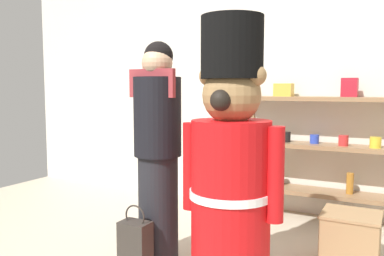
# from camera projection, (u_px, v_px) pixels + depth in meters

# --- Properties ---
(back_wall) EXTENTS (6.40, 0.12, 2.60)m
(back_wall) POSITION_uv_depth(u_px,v_px,m) (263.00, 86.00, 4.27)
(back_wall) COLOR silver
(back_wall) RESTS_ON ground_plane
(merchandise_shelf) EXTENTS (1.40, 0.35, 1.50)m
(merchandise_shelf) POSITION_uv_depth(u_px,v_px,m) (314.00, 141.00, 3.85)
(merchandise_shelf) COLOR #93704C
(merchandise_shelf) RESTS_ON ground_plane
(teddy_bear_guard) EXTENTS (0.69, 0.53, 1.71)m
(teddy_bear_guard) POSITION_uv_depth(u_px,v_px,m) (231.00, 166.00, 2.57)
(teddy_bear_guard) COLOR red
(teddy_bear_guard) RESTS_ON ground_plane
(person_shopper) EXTENTS (0.36, 0.34, 1.60)m
(person_shopper) POSITION_uv_depth(u_px,v_px,m) (158.00, 148.00, 2.92)
(person_shopper) COLOR black
(person_shopper) RESTS_ON ground_plane
(shopping_bag) EXTENTS (0.21, 0.14, 0.48)m
(shopping_bag) POSITION_uv_depth(u_px,v_px,m) (135.00, 246.00, 2.77)
(shopping_bag) COLOR #332D28
(shopping_bag) RESTS_ON ground_plane
(display_crate) EXTENTS (0.40, 0.37, 0.38)m
(display_crate) POSITION_uv_depth(u_px,v_px,m) (351.00, 239.00, 2.90)
(display_crate) COLOR #9E7A51
(display_crate) RESTS_ON ground_plane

